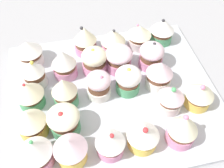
# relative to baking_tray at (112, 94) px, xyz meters

# --- Properties ---
(ground_plane) EXTENTS (1.80, 1.80, 0.03)m
(ground_plane) POSITION_rel_baking_tray_xyz_m (0.00, 0.00, -0.02)
(ground_plane) COLOR #9E9EA3
(baking_tray) EXTENTS (0.49, 0.42, 0.01)m
(baking_tray) POSITION_rel_baking_tray_xyz_m (0.00, 0.00, 0.00)
(baking_tray) COLOR silver
(baking_tray) RESTS_ON ground_plane
(cupcake_0) EXTENTS (0.06, 0.06, 0.07)m
(cupcake_0) POSITION_rel_baking_tray_xyz_m (-0.17, -0.15, 0.04)
(cupcake_0) COLOR #4C9E6B
(cupcake_0) RESTS_ON baking_tray
(cupcake_1) EXTENTS (0.06, 0.06, 0.07)m
(cupcake_1) POSITION_rel_baking_tray_xyz_m (-0.10, -0.14, 0.04)
(cupcake_1) COLOR white
(cupcake_1) RESTS_ON baking_tray
(cupcake_2) EXTENTS (0.06, 0.06, 0.07)m
(cupcake_2) POSITION_rel_baking_tray_xyz_m (-0.03, -0.14, 0.04)
(cupcake_2) COLOR pink
(cupcake_2) RESTS_ON baking_tray
(cupcake_3) EXTENTS (0.06, 0.06, 0.08)m
(cupcake_3) POSITION_rel_baking_tray_xyz_m (0.04, -0.15, 0.05)
(cupcake_3) COLOR pink
(cupcake_3) RESTS_ON baking_tray
(cupcake_4) EXTENTS (0.07, 0.07, 0.07)m
(cupcake_4) POSITION_rel_baking_tray_xyz_m (0.18, -0.14, 0.04)
(cupcake_4) COLOR white
(cupcake_4) RESTS_ON baking_tray
(cupcake_5) EXTENTS (0.06, 0.06, 0.07)m
(cupcake_5) POSITION_rel_baking_tray_xyz_m (-0.11, -0.07, 0.04)
(cupcake_5) COLOR pink
(cupcake_5) RESTS_ON baking_tray
(cupcake_6) EXTENTS (0.07, 0.07, 0.07)m
(cupcake_6) POSITION_rel_baking_tray_xyz_m (-0.03, -0.07, 0.04)
(cupcake_6) COLOR pink
(cupcake_6) RESTS_ON baking_tray
(cupcake_7) EXTENTS (0.06, 0.06, 0.07)m
(cupcake_7) POSITION_rel_baking_tray_xyz_m (0.03, -0.08, 0.04)
(cupcake_7) COLOR pink
(cupcake_7) RESTS_ON baking_tray
(cupcake_8) EXTENTS (0.06, 0.06, 0.08)m
(cupcake_8) POSITION_rel_baking_tray_xyz_m (0.10, -0.08, 0.05)
(cupcake_8) COLOR pink
(cupcake_8) RESTS_ON baking_tray
(cupcake_9) EXTENTS (0.05, 0.05, 0.08)m
(cupcake_9) POSITION_rel_baking_tray_xyz_m (0.17, -0.06, 0.04)
(cupcake_9) COLOR white
(cupcake_9) RESTS_ON baking_tray
(cupcake_10) EXTENTS (0.06, 0.06, 0.07)m
(cupcake_10) POSITION_rel_baking_tray_xyz_m (-0.11, -0.00, 0.04)
(cupcake_10) COLOR white
(cupcake_10) RESTS_ON baking_tray
(cupcake_11) EXTENTS (0.06, 0.06, 0.07)m
(cupcake_11) POSITION_rel_baking_tray_xyz_m (-0.04, -0.00, 0.04)
(cupcake_11) COLOR #4C9E6B
(cupcake_11) RESTS_ON baking_tray
(cupcake_12) EXTENTS (0.06, 0.06, 0.07)m
(cupcake_12) POSITION_rel_baking_tray_xyz_m (0.03, 0.00, 0.04)
(cupcake_12) COLOR white
(cupcake_12) RESTS_ON baking_tray
(cupcake_13) EXTENTS (0.06, 0.06, 0.08)m
(cupcake_13) POSITION_rel_baking_tray_xyz_m (0.11, 0.01, 0.05)
(cupcake_13) COLOR #4C9E6B
(cupcake_13) RESTS_ON baking_tray
(cupcake_14) EXTENTS (0.06, 0.06, 0.07)m
(cupcake_14) POSITION_rel_baking_tray_xyz_m (0.18, -0.01, 0.04)
(cupcake_14) COLOR #4C9E6B
(cupcake_14) RESTS_ON baking_tray
(cupcake_15) EXTENTS (0.06, 0.06, 0.07)m
(cupcake_15) POSITION_rel_baking_tray_xyz_m (-0.18, 0.07, 0.04)
(cupcake_15) COLOR #EFC651
(cupcake_15) RESTS_ON baking_tray
(cupcake_16) EXTENTS (0.06, 0.06, 0.07)m
(cupcake_16) POSITION_rel_baking_tray_xyz_m (-0.11, 0.07, 0.04)
(cupcake_16) COLOR white
(cupcake_16) RESTS_ON baking_tray
(cupcake_17) EXTENTS (0.07, 0.07, 0.07)m
(cupcake_17) POSITION_rel_baking_tray_xyz_m (0.12, 0.08, 0.04)
(cupcake_17) COLOR #4C9E6B
(cupcake_17) RESTS_ON baking_tray
(cupcake_18) EXTENTS (0.06, 0.06, 0.07)m
(cupcake_18) POSITION_rel_baking_tray_xyz_m (0.18, 0.07, 0.04)
(cupcake_18) COLOR #EFC651
(cupcake_18) RESTS_ON baking_tray
(cupcake_19) EXTENTS (0.06, 0.06, 0.08)m
(cupcake_19) POSITION_rel_baking_tray_xyz_m (-0.11, 0.15, 0.05)
(cupcake_19) COLOR pink
(cupcake_19) RESTS_ON baking_tray
(cupcake_20) EXTENTS (0.06, 0.06, 0.07)m
(cupcake_20) POSITION_rel_baking_tray_xyz_m (-0.03, 0.14, 0.04)
(cupcake_20) COLOR #EFC651
(cupcake_20) RESTS_ON baking_tray
(cupcake_21) EXTENTS (0.06, 0.06, 0.07)m
(cupcake_21) POSITION_rel_baking_tray_xyz_m (0.03, 0.14, 0.04)
(cupcake_21) COLOR pink
(cupcake_21) RESTS_ON baking_tray
(cupcake_22) EXTENTS (0.06, 0.06, 0.07)m
(cupcake_22) POSITION_rel_baking_tray_xyz_m (0.11, 0.14, 0.04)
(cupcake_22) COLOR #EFC651
(cupcake_22) RESTS_ON baking_tray
(cupcake_23) EXTENTS (0.06, 0.06, 0.07)m
(cupcake_23) POSITION_rel_baking_tray_xyz_m (0.17, 0.14, 0.04)
(cupcake_23) COLOR pink
(cupcake_23) RESTS_ON baking_tray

